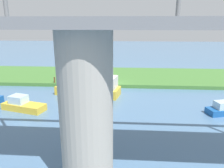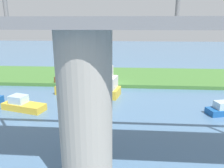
% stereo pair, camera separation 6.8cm
% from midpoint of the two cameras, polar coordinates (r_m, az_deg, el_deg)
% --- Properties ---
extents(ground_plane, '(160.00, 160.00, 0.00)m').
position_cam_midpoint_polar(ground_plane, '(30.40, 0.10, -1.05)').
color(ground_plane, '#4C7093').
extents(grassy_bank, '(80.00, 12.00, 0.50)m').
position_cam_midpoint_polar(grassy_bank, '(36.11, 0.76, 2.10)').
color(grassy_bank, '#427533').
rests_on(grassy_bank, ground).
extents(bridge_pylon, '(2.82, 2.82, 8.57)m').
position_cam_midpoint_polar(bridge_pylon, '(11.52, -6.81, -7.55)').
color(bridge_pylon, '#9E998E').
rests_on(bridge_pylon, ground).
extents(bridge_span, '(66.68, 4.30, 3.25)m').
position_cam_midpoint_polar(bridge_span, '(10.60, -7.67, 16.97)').
color(bridge_span, slate).
rests_on(bridge_span, bridge_pylon).
extents(person_on_bank, '(0.45, 0.45, 1.39)m').
position_cam_midpoint_polar(person_on_bank, '(31.67, -7.54, 1.76)').
color(person_on_bank, '#2D334C').
rests_on(person_on_bank, grassy_bank).
extents(mooring_post, '(0.20, 0.20, 0.81)m').
position_cam_midpoint_polar(mooring_post, '(32.25, -14.82, 1.08)').
color(mooring_post, brown).
rests_on(mooring_post, grassy_bank).
extents(riverboat_paddlewheel, '(8.38, 4.20, 4.10)m').
position_cam_midpoint_polar(riverboat_paddlewheel, '(27.30, -5.79, 0.22)').
color(riverboat_paddlewheel, gold).
rests_on(riverboat_paddlewheel, ground).
extents(houseboat_blue, '(4.85, 2.79, 1.53)m').
position_cam_midpoint_polar(houseboat_blue, '(24.64, -22.42, -5.07)').
color(houseboat_blue, gold).
rests_on(houseboat_blue, ground).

